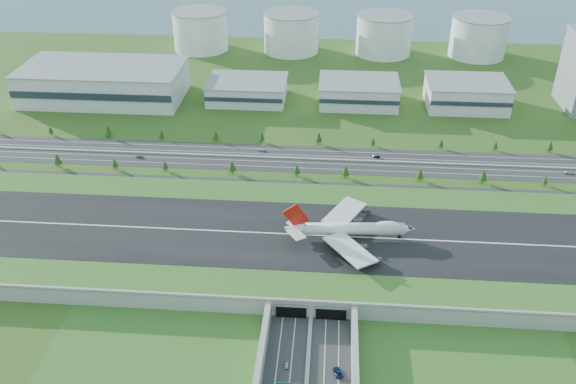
# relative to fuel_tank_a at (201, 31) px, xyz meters

# --- Properties ---
(ground) EXTENTS (1200.00, 1200.00, 0.00)m
(ground) POSITION_rel_fuel_tank_a_xyz_m (120.00, -310.00, -17.50)
(ground) COLOR #264515
(ground) RESTS_ON ground
(airfield_deck) EXTENTS (520.00, 100.00, 9.20)m
(airfield_deck) POSITION_rel_fuel_tank_a_xyz_m (120.00, -310.09, -13.38)
(airfield_deck) COLOR gray
(airfield_deck) RESTS_ON ground
(north_expressway) EXTENTS (560.00, 36.00, 0.12)m
(north_expressway) POSITION_rel_fuel_tank_a_xyz_m (120.00, -215.00, -17.44)
(north_expressway) COLOR #28282B
(north_expressway) RESTS_ON ground
(tree_row) EXTENTS (500.51, 48.66, 8.49)m
(tree_row) POSITION_rel_fuel_tank_a_xyz_m (137.03, -218.72, -12.74)
(tree_row) COLOR #3D2819
(tree_row) RESTS_ON ground
(hangar_west) EXTENTS (120.00, 60.00, 25.00)m
(hangar_west) POSITION_rel_fuel_tank_a_xyz_m (-50.00, -125.00, -5.00)
(hangar_west) COLOR silver
(hangar_west) RESTS_ON ground
(hangar_mid_a) EXTENTS (58.00, 42.00, 15.00)m
(hangar_mid_a) POSITION_rel_fuel_tank_a_xyz_m (60.00, -120.00, -10.00)
(hangar_mid_a) COLOR silver
(hangar_mid_a) RESTS_ON ground
(hangar_mid_b) EXTENTS (58.00, 42.00, 17.00)m
(hangar_mid_b) POSITION_rel_fuel_tank_a_xyz_m (145.00, -120.00, -9.00)
(hangar_mid_b) COLOR silver
(hangar_mid_b) RESTS_ON ground
(hangar_mid_c) EXTENTS (58.00, 42.00, 19.00)m
(hangar_mid_c) POSITION_rel_fuel_tank_a_xyz_m (225.00, -120.00, -8.00)
(hangar_mid_c) COLOR silver
(hangar_mid_c) RESTS_ON ground
(fuel_tank_a) EXTENTS (50.00, 50.00, 35.00)m
(fuel_tank_a) POSITION_rel_fuel_tank_a_xyz_m (0.00, 0.00, 0.00)
(fuel_tank_a) COLOR silver
(fuel_tank_a) RESTS_ON ground
(fuel_tank_b) EXTENTS (50.00, 50.00, 35.00)m
(fuel_tank_b) POSITION_rel_fuel_tank_a_xyz_m (85.00, 0.00, 0.00)
(fuel_tank_b) COLOR silver
(fuel_tank_b) RESTS_ON ground
(fuel_tank_c) EXTENTS (50.00, 50.00, 35.00)m
(fuel_tank_c) POSITION_rel_fuel_tank_a_xyz_m (170.00, 0.00, 0.00)
(fuel_tank_c) COLOR silver
(fuel_tank_c) RESTS_ON ground
(fuel_tank_d) EXTENTS (50.00, 50.00, 35.00)m
(fuel_tank_d) POSITION_rel_fuel_tank_a_xyz_m (255.00, 0.00, 0.00)
(fuel_tank_d) COLOR silver
(fuel_tank_d) RESTS_ON ground
(bay_water) EXTENTS (1200.00, 260.00, 0.06)m
(bay_water) POSITION_rel_fuel_tank_a_xyz_m (120.00, 170.00, -17.47)
(bay_water) COLOR #395D6C
(bay_water) RESTS_ON ground
(boeing_747) EXTENTS (64.68, 60.94, 19.99)m
(boeing_747) POSITION_rel_fuel_tank_a_xyz_m (136.40, -310.90, -3.82)
(boeing_747) COLOR silver
(boeing_747) RESTS_ON airfield_deck
(car_0) EXTENTS (1.66, 4.08, 1.39)m
(car_0) POSITION_rel_fuel_tank_a_xyz_m (111.81, -387.99, -16.69)
(car_0) COLOR #AAA9AE
(car_0) RESTS_ON ground
(car_2) EXTENTS (4.48, 6.48, 1.64)m
(car_2) POSITION_rel_fuel_tank_a_xyz_m (131.80, -390.47, -16.56)
(car_2) COLOR #0B1D3B
(car_2) RESTS_ON ground
(car_4) EXTENTS (4.75, 2.22, 1.57)m
(car_4) POSITION_rel_fuel_tank_a_xyz_m (4.69, -221.49, -16.59)
(car_4) COLOR #5A5A5F
(car_4) RESTS_ON ground
(car_5) EXTENTS (5.19, 2.64, 1.63)m
(car_5) POSITION_rel_fuel_tank_a_xyz_m (154.51, -209.30, -16.56)
(car_5) COLOR black
(car_5) RESTS_ON ground
(car_6) EXTENTS (5.59, 2.59, 1.55)m
(car_6) POSITION_rel_fuel_tank_a_xyz_m (270.51, -221.15, -16.60)
(car_6) COLOR silver
(car_6) RESTS_ON ground
(car_7) EXTENTS (6.25, 4.45, 1.68)m
(car_7) POSITION_rel_fuel_tank_a_xyz_m (80.34, -205.58, -16.54)
(car_7) COLOR silver
(car_7) RESTS_ON ground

